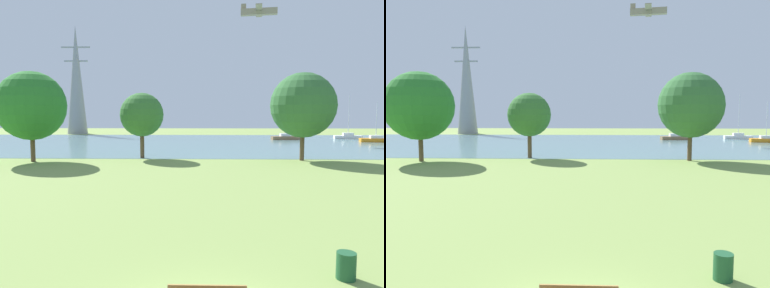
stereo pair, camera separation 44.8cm
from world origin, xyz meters
TOP-DOWN VIEW (x-y plane):
  - ground_plane at (0.00, 22.00)m, footprint 160.00×160.00m
  - litter_bin at (4.12, 2.62)m, footprint 0.56×0.56m
  - water_surface at (0.00, 50.00)m, footprint 140.00×40.00m
  - sailboat_white at (26.48, 59.37)m, footprint 4.96×2.15m
  - sailboat_brown at (14.63, 57.19)m, footprint 4.93×1.99m
  - sailboat_orange at (28.18, 52.32)m, footprint 4.97×2.18m
  - tree_mid_shore at (-16.84, 27.69)m, footprint 6.75×6.75m
  - tree_west_near at (-6.48, 30.78)m, footprint 4.62×4.62m
  - tree_east_near at (10.01, 29.25)m, footprint 6.53×6.53m
  - electricity_pylon at (-28.07, 73.75)m, footprint 6.40×4.40m
  - light_aircraft at (9.92, 59.17)m, footprint 6.49×8.47m

SIDE VIEW (x-z plane):
  - ground_plane at x=0.00m, z-range 0.00..0.00m
  - water_surface at x=0.00m, z-range 0.00..0.02m
  - litter_bin at x=4.12m, z-range 0.00..0.80m
  - sailboat_brown at x=14.63m, z-range -2.34..3.24m
  - sailboat_orange at x=28.18m, z-range -2.79..3.71m
  - sailboat_white at x=26.48m, z-range -3.52..4.47m
  - tree_west_near at x=-6.48m, z-range 1.13..8.05m
  - tree_mid_shore at x=-16.84m, z-range 1.06..9.94m
  - tree_east_near at x=10.01m, z-range 1.15..10.00m
  - electricity_pylon at x=-28.07m, z-range 0.01..23.94m
  - light_aircraft at x=9.92m, z-range 21.61..23.71m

